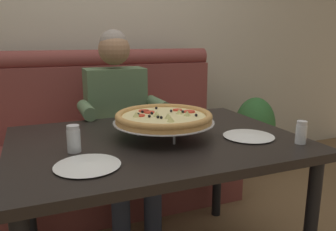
{
  "coord_description": "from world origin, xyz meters",
  "views": [
    {
      "loc": [
        -0.52,
        -1.44,
        1.22
      ],
      "look_at": [
        0.09,
        0.07,
        0.84
      ],
      "focal_mm": 35.65,
      "sensor_mm": 36.0,
      "label": 1
    }
  ],
  "objects_px": {
    "shaker_oregano": "(301,134)",
    "potted_plant": "(254,131)",
    "pizza": "(164,118)",
    "shaker_pepper_flakes": "(74,141)",
    "dining_table": "(156,154)",
    "plate_near_left": "(87,164)",
    "plate_near_right": "(249,135)",
    "booth_bench": "(113,148)",
    "diner_main": "(120,116)"
  },
  "relations": [
    {
      "from": "shaker_oregano",
      "to": "potted_plant",
      "type": "height_order",
      "value": "shaker_oregano"
    },
    {
      "from": "shaker_oregano",
      "to": "potted_plant",
      "type": "relative_size",
      "value": 0.15
    },
    {
      "from": "plate_near_left",
      "to": "plate_near_right",
      "type": "relative_size",
      "value": 1.01
    },
    {
      "from": "booth_bench",
      "to": "potted_plant",
      "type": "height_order",
      "value": "booth_bench"
    },
    {
      "from": "dining_table",
      "to": "shaker_pepper_flakes",
      "type": "distance_m",
      "value": 0.41
    },
    {
      "from": "booth_bench",
      "to": "diner_main",
      "type": "height_order",
      "value": "diner_main"
    },
    {
      "from": "pizza",
      "to": "shaker_oregano",
      "type": "xyz_separation_m",
      "value": [
        0.54,
        -0.33,
        -0.05
      ]
    },
    {
      "from": "potted_plant",
      "to": "plate_near_left",
      "type": "bearing_deg",
      "value": -144.05
    },
    {
      "from": "pizza",
      "to": "potted_plant",
      "type": "xyz_separation_m",
      "value": [
        1.27,
        0.96,
        -0.46
      ]
    },
    {
      "from": "pizza",
      "to": "plate_near_left",
      "type": "bearing_deg",
      "value": -148.29
    },
    {
      "from": "diner_main",
      "to": "plate_near_left",
      "type": "height_order",
      "value": "diner_main"
    },
    {
      "from": "pizza",
      "to": "plate_near_right",
      "type": "height_order",
      "value": "pizza"
    },
    {
      "from": "plate_near_right",
      "to": "dining_table",
      "type": "bearing_deg",
      "value": 159.86
    },
    {
      "from": "shaker_pepper_flakes",
      "to": "pizza",
      "type": "bearing_deg",
      "value": 8.34
    },
    {
      "from": "booth_bench",
      "to": "shaker_pepper_flakes",
      "type": "bearing_deg",
      "value": -110.87
    },
    {
      "from": "pizza",
      "to": "shaker_pepper_flakes",
      "type": "relative_size",
      "value": 4.23
    },
    {
      "from": "diner_main",
      "to": "shaker_pepper_flakes",
      "type": "height_order",
      "value": "diner_main"
    },
    {
      "from": "shaker_oregano",
      "to": "plate_near_left",
      "type": "relative_size",
      "value": 0.42
    },
    {
      "from": "booth_bench",
      "to": "plate_near_right",
      "type": "xyz_separation_m",
      "value": [
        0.42,
        -1.11,
        0.37
      ]
    },
    {
      "from": "diner_main",
      "to": "plate_near_right",
      "type": "distance_m",
      "value": 0.95
    },
    {
      "from": "booth_bench",
      "to": "plate_near_left",
      "type": "height_order",
      "value": "booth_bench"
    },
    {
      "from": "shaker_pepper_flakes",
      "to": "plate_near_right",
      "type": "bearing_deg",
      "value": -6.98
    },
    {
      "from": "shaker_oregano",
      "to": "plate_near_left",
      "type": "height_order",
      "value": "shaker_oregano"
    },
    {
      "from": "pizza",
      "to": "shaker_pepper_flakes",
      "type": "xyz_separation_m",
      "value": [
        -0.43,
        -0.06,
        -0.05
      ]
    },
    {
      "from": "pizza",
      "to": "plate_near_right",
      "type": "bearing_deg",
      "value": -23.22
    },
    {
      "from": "pizza",
      "to": "plate_near_left",
      "type": "distance_m",
      "value": 0.48
    },
    {
      "from": "shaker_oregano",
      "to": "shaker_pepper_flakes",
      "type": "bearing_deg",
      "value": 164.34
    },
    {
      "from": "diner_main",
      "to": "shaker_pepper_flakes",
      "type": "bearing_deg",
      "value": -117.04
    },
    {
      "from": "shaker_oregano",
      "to": "plate_near_right",
      "type": "distance_m",
      "value": 0.24
    },
    {
      "from": "dining_table",
      "to": "shaker_pepper_flakes",
      "type": "bearing_deg",
      "value": -171.77
    },
    {
      "from": "plate_near_right",
      "to": "plate_near_left",
      "type": "bearing_deg",
      "value": -173.53
    },
    {
      "from": "dining_table",
      "to": "booth_bench",
      "type": "bearing_deg",
      "value": 90.0
    },
    {
      "from": "shaker_pepper_flakes",
      "to": "plate_near_left",
      "type": "bearing_deg",
      "value": -82.56
    },
    {
      "from": "diner_main",
      "to": "plate_near_left",
      "type": "distance_m",
      "value": 1.0
    },
    {
      "from": "pizza",
      "to": "shaker_oregano",
      "type": "height_order",
      "value": "pizza"
    },
    {
      "from": "booth_bench",
      "to": "pizza",
      "type": "distance_m",
      "value": 1.05
    },
    {
      "from": "booth_bench",
      "to": "diner_main",
      "type": "xyz_separation_m",
      "value": [
        -0.01,
        -0.27,
        0.31
      ]
    },
    {
      "from": "shaker_pepper_flakes",
      "to": "plate_near_left",
      "type": "xyz_separation_m",
      "value": [
        0.02,
        -0.19,
        -0.04
      ]
    },
    {
      "from": "booth_bench",
      "to": "plate_near_right",
      "type": "height_order",
      "value": "booth_bench"
    },
    {
      "from": "shaker_pepper_flakes",
      "to": "potted_plant",
      "type": "xyz_separation_m",
      "value": [
        1.7,
        1.03,
        -0.41
      ]
    },
    {
      "from": "shaker_pepper_flakes",
      "to": "potted_plant",
      "type": "bearing_deg",
      "value": 31.15
    },
    {
      "from": "dining_table",
      "to": "diner_main",
      "type": "bearing_deg",
      "value": 90.44
    },
    {
      "from": "shaker_pepper_flakes",
      "to": "shaker_oregano",
      "type": "relative_size",
      "value": 1.1
    },
    {
      "from": "pizza",
      "to": "dining_table",
      "type": "bearing_deg",
      "value": -170.7
    },
    {
      "from": "pizza",
      "to": "diner_main",
      "type": "bearing_deg",
      "value": 94.14
    },
    {
      "from": "potted_plant",
      "to": "pizza",
      "type": "bearing_deg",
      "value": -142.78
    },
    {
      "from": "shaker_oregano",
      "to": "pizza",
      "type": "bearing_deg",
      "value": 148.09
    },
    {
      "from": "booth_bench",
      "to": "dining_table",
      "type": "distance_m",
      "value": 0.99
    },
    {
      "from": "dining_table",
      "to": "plate_near_left",
      "type": "bearing_deg",
      "value": -146.04
    },
    {
      "from": "booth_bench",
      "to": "shaker_oregano",
      "type": "distance_m",
      "value": 1.46
    }
  ]
}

